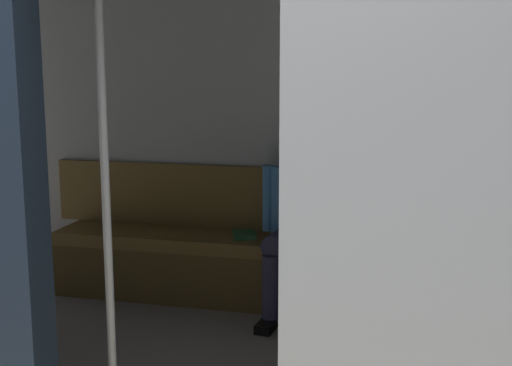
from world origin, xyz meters
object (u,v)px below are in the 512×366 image
at_px(bench_seat, 281,257).
at_px(grab_pole_far, 295,203).
at_px(book, 244,234).
at_px(train_car, 232,91).
at_px(person_seated, 300,211).
at_px(grab_pole_door, 106,199).
at_px(handbag, 356,231).

distance_m(bench_seat, grab_pole_far, 1.80).
height_order(bench_seat, book, book).
bearing_deg(train_car, bench_seat, -93.19).
bearing_deg(bench_seat, train_car, 86.81).
distance_m(person_seated, grab_pole_door, 1.78).
bearing_deg(person_seated, grab_pole_door, 72.56).
bearing_deg(handbag, bench_seat, 7.02).
height_order(person_seated, grab_pole_door, grab_pole_door).
bearing_deg(grab_pole_door, train_car, -114.49).
xyz_separation_m(person_seated, grab_pole_door, (0.52, 1.66, 0.38)).
height_order(book, grab_pole_far, grab_pole_far).
bearing_deg(book, grab_pole_door, 67.38).
relative_size(book, grab_pole_door, 0.10).
xyz_separation_m(train_car, grab_pole_door, (0.33, 0.73, -0.42)).
xyz_separation_m(book, grab_pole_far, (-0.66, 1.67, 0.58)).
distance_m(train_car, grab_pole_door, 0.91).
xyz_separation_m(handbag, grab_pole_door, (0.87, 1.77, 0.51)).
xyz_separation_m(handbag, book, (0.75, 0.00, -0.07)).
relative_size(handbag, grab_pole_door, 0.12).
bearing_deg(train_car, grab_pole_door, 65.51).
relative_size(handbag, grab_pole_far, 0.12).
bearing_deg(bench_seat, grab_pole_far, 103.54).
height_order(person_seated, grab_pole_far, grab_pole_far).
xyz_separation_m(handbag, grab_pole_far, (0.10, 1.67, 0.51)).
height_order(bench_seat, grab_pole_far, grab_pole_far).
relative_size(bench_seat, person_seated, 2.69).
height_order(person_seated, handbag, person_seated).
xyz_separation_m(bench_seat, grab_pole_far, (-0.39, 1.61, 0.71)).
xyz_separation_m(bench_seat, handbag, (-0.48, -0.06, 0.19)).
distance_m(handbag, book, 0.76).
bearing_deg(person_seated, handbag, -162.41).
bearing_deg(book, grab_pole_far, 92.76).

